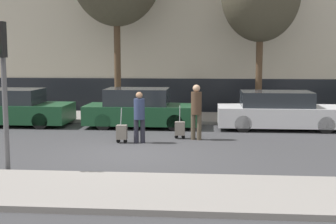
# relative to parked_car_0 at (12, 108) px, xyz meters

# --- Properties ---
(ground_plane) EXTENTS (80.00, 80.00, 0.00)m
(ground_plane) POSITION_rel_parked_car_0_xyz_m (5.40, -4.73, -0.66)
(ground_plane) COLOR #38383A
(sidewalk_near) EXTENTS (28.00, 2.50, 0.12)m
(sidewalk_near) POSITION_rel_parked_car_0_xyz_m (5.40, -8.48, -0.60)
(sidewalk_near) COLOR gray
(sidewalk_near) RESTS_ON ground_plane
(sidewalk_far) EXTENTS (28.00, 3.00, 0.12)m
(sidewalk_far) POSITION_rel_parked_car_0_xyz_m (5.40, 2.27, -0.60)
(sidewalk_far) COLOR gray
(sidewalk_far) RESTS_ON ground_plane
(parked_car_0) EXTENTS (4.39, 1.89, 1.41)m
(parked_car_0) POSITION_rel_parked_car_0_xyz_m (0.00, 0.00, 0.00)
(parked_car_0) COLOR #194728
(parked_car_0) RESTS_ON ground_plane
(parked_car_1) EXTENTS (4.22, 1.75, 1.46)m
(parked_car_1) POSITION_rel_parked_car_0_xyz_m (5.01, -0.06, 0.02)
(parked_car_1) COLOR #194728
(parked_car_1) RESTS_ON ground_plane
(parked_car_2) EXTENTS (4.60, 1.80, 1.39)m
(parked_car_2) POSITION_rel_parked_car_0_xyz_m (10.16, -0.09, -0.01)
(parked_car_2) COLOR silver
(parked_car_2) RESTS_ON ground_plane
(pedestrian_left) EXTENTS (0.35, 0.34, 1.59)m
(pedestrian_left) POSITION_rel_parked_car_0_xyz_m (5.42, -3.16, 0.24)
(pedestrian_left) COLOR #23232D
(pedestrian_left) RESTS_ON ground_plane
(trolley_left) EXTENTS (0.34, 0.29, 1.10)m
(trolley_left) POSITION_rel_parked_car_0_xyz_m (4.88, -3.23, -0.32)
(trolley_left) COLOR slate
(trolley_left) RESTS_ON ground_plane
(pedestrian_right) EXTENTS (0.34, 0.34, 1.78)m
(pedestrian_right) POSITION_rel_parked_car_0_xyz_m (7.17, -2.47, 0.36)
(pedestrian_right) COLOR #4C4233
(pedestrian_right) RESTS_ON ground_plane
(trolley_right) EXTENTS (0.34, 0.29, 1.10)m
(trolley_right) POSITION_rel_parked_car_0_xyz_m (6.63, -2.34, -0.32)
(trolley_right) COLOR slate
(trolley_right) RESTS_ON ground_plane
(traffic_light) EXTENTS (0.28, 0.47, 3.48)m
(traffic_light) POSITION_rel_parked_car_0_xyz_m (2.86, -7.09, 1.83)
(traffic_light) COLOR #515154
(traffic_light) RESTS_ON ground_plane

